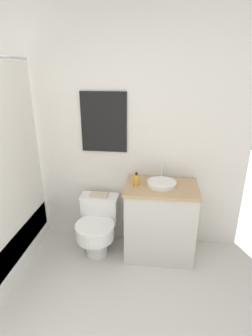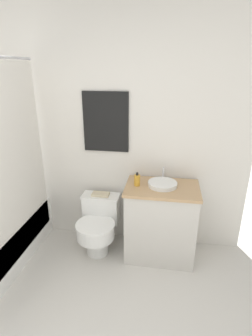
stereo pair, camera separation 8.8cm
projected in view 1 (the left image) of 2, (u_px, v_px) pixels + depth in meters
The scene contains 6 objects.
wall_back at pixel (91, 132), 2.76m from camera, with size 3.26×0.07×2.50m.
toilet at pixel (97, 225), 2.79m from camera, with size 0.41×0.55×0.60m.
vanity at pixel (160, 221), 2.72m from camera, with size 0.72×0.49×0.80m.
sink at pixel (162, 183), 2.59m from camera, with size 0.29×0.32×0.13m.
soap_bottle at pixel (136, 180), 2.57m from camera, with size 0.06×0.06×0.14m.
book_on_tank at pixel (99, 195), 2.82m from camera, with size 0.19×0.11×0.02m.
Camera 1 is at (0.70, -0.47, 1.89)m, focal length 28.00 mm.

